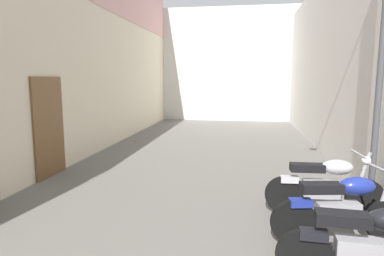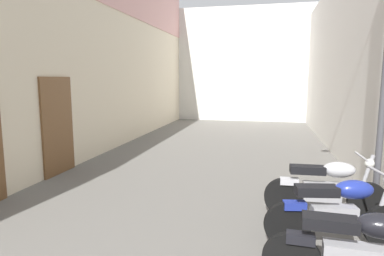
{
  "view_description": "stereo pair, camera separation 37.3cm",
  "coord_description": "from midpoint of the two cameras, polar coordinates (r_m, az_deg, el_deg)",
  "views": [
    {
      "loc": [
        1.03,
        1.12,
        2.15
      ],
      "look_at": [
        0.14,
        6.69,
        1.32
      ],
      "focal_mm": 31.27,
      "sensor_mm": 36.0,
      "label": 1
    },
    {
      "loc": [
        1.39,
        1.19,
        2.15
      ],
      "look_at": [
        0.14,
        6.69,
        1.32
      ],
      "focal_mm": 31.27,
      "sensor_mm": 36.0,
      "label": 2
    }
  ],
  "objects": [
    {
      "name": "building_right",
      "position": [
        8.4,
        24.97,
        10.76
      ],
      "size": [
        0.45,
        18.48,
        5.23
      ],
      "color": "silver",
      "rests_on": "ground"
    },
    {
      "name": "building_left",
      "position": [
        9.44,
        -21.79,
        18.04
      ],
      "size": [
        0.45,
        18.48,
        7.61
      ],
      "color": "beige",
      "rests_on": "ground"
    },
    {
      "name": "motorcycle_sixth",
      "position": [
        5.71,
        20.02,
        -8.98
      ],
      "size": [
        1.85,
        0.58,
        1.04
      ],
      "color": "black",
      "rests_on": "ground"
    },
    {
      "name": "street_lamp",
      "position": [
        5.95,
        27.28,
        12.16
      ],
      "size": [
        0.79,
        0.18,
        4.49
      ],
      "color": "#47474C",
      "rests_on": "ground"
    },
    {
      "name": "motorcycle_fifth",
      "position": [
        4.81,
        22.21,
        -12.35
      ],
      "size": [
        1.84,
        0.58,
        1.04
      ],
      "color": "black",
      "rests_on": "ground"
    },
    {
      "name": "motorcycle_fourth",
      "position": [
        3.89,
        25.81,
        -17.64
      ],
      "size": [
        1.85,
        0.58,
        1.04
      ],
      "color": "black",
      "rests_on": "ground"
    },
    {
      "name": "ground_plane",
      "position": [
        6.57,
        -2.11,
        -10.76
      ],
      "size": [
        34.48,
        34.48,
        0.0
      ],
      "primitive_type": "plane",
      "color": "#66635E"
    },
    {
      "name": "building_far_end",
      "position": [
        18.38,
        5.35,
        10.6
      ],
      "size": [
        9.5,
        2.0,
        5.75
      ],
      "primitive_type": "cube",
      "color": "silver",
      "rests_on": "ground"
    }
  ]
}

